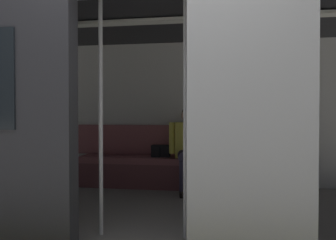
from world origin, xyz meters
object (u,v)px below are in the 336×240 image
(grab_pole_door, at_px, (101,114))
(bench_seat, at_px, (172,165))
(person_seated, at_px, (189,142))
(handbag, at_px, (161,151))
(grab_pole_far, at_px, (185,114))
(train_car, at_px, (154,75))
(book, at_px, (220,157))

(grab_pole_door, bearing_deg, bench_seat, -101.31)
(bench_seat, xyz_separation_m, person_seated, (-0.25, 0.05, 0.33))
(handbag, relative_size, grab_pole_far, 0.12)
(bench_seat, distance_m, grab_pole_door, 2.01)
(person_seated, distance_m, grab_pole_door, 1.93)
(bench_seat, distance_m, handbag, 0.25)
(train_car, bearing_deg, grab_pole_far, 118.62)
(train_car, height_order, bench_seat, train_car)
(book, bearing_deg, handbag, 4.61)
(train_car, relative_size, person_seated, 5.47)
(bench_seat, height_order, grab_pole_far, grab_pole_far)
(bench_seat, relative_size, handbag, 10.40)
(handbag, xyz_separation_m, grab_pole_door, (0.20, 1.87, 0.53))
(person_seated, relative_size, grab_pole_far, 0.55)
(person_seated, relative_size, book, 5.31)
(person_seated, xyz_separation_m, grab_pole_far, (-0.12, 1.76, 0.39))
(book, xyz_separation_m, grab_pole_far, (0.31, 1.90, 0.60))
(handbag, relative_size, book, 1.18)
(handbag, height_order, grab_pole_far, grab_pole_far)
(bench_seat, height_order, grab_pole_door, grab_pole_door)
(handbag, bearing_deg, grab_pole_far, 106.11)
(train_car, height_order, person_seated, train_car)
(grab_pole_door, bearing_deg, handbag, -96.23)
(book, bearing_deg, grab_pole_far, 81.28)
(bench_seat, bearing_deg, train_car, 87.37)
(grab_pole_door, relative_size, grab_pole_far, 1.00)
(grab_pole_door, height_order, grab_pole_far, same)
(handbag, xyz_separation_m, grab_pole_far, (-0.53, 1.84, 0.53))
(train_car, xyz_separation_m, book, (-0.72, -1.14, -1.03))
(handbag, bearing_deg, grab_pole_door, 83.77)
(train_car, bearing_deg, bench_seat, -92.63)
(train_car, relative_size, grab_pole_far, 3.03)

